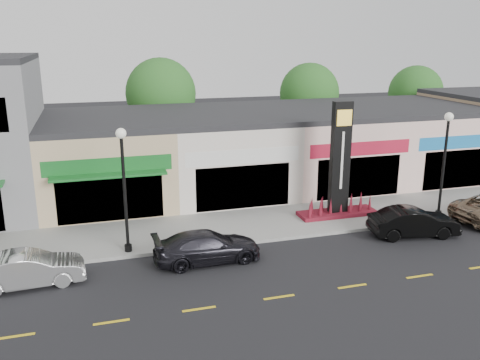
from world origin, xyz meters
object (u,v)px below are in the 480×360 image
at_px(pylon_sign, 339,176).
at_px(car_dark_sedan, 207,247).
at_px(car_black_conv, 414,222).
at_px(lamp_west_near, 124,178).
at_px(car_white_van, 29,269).
at_px(lamp_east_near, 445,154).

relative_size(pylon_sign, car_dark_sedan, 1.31).
height_order(car_dark_sedan, car_black_conv, car_black_conv).
height_order(pylon_sign, car_black_conv, pylon_sign).
distance_m(lamp_west_near, car_white_van, 5.14).
bearing_deg(pylon_sign, lamp_east_near, -18.75).
bearing_deg(car_black_conv, car_white_van, 100.03).
bearing_deg(car_white_van, pylon_sign, -80.16).
bearing_deg(lamp_east_near, car_white_van, -174.49).
relative_size(lamp_east_near, pylon_sign, 0.91).
bearing_deg(pylon_sign, car_black_conv, -55.81).
distance_m(lamp_east_near, pylon_sign, 5.42).
bearing_deg(lamp_west_near, car_white_van, -153.58).
height_order(lamp_east_near, car_white_van, lamp_east_near).
bearing_deg(lamp_west_near, car_black_conv, -7.21).
relative_size(lamp_east_near, car_dark_sedan, 1.20).
distance_m(pylon_sign, car_dark_sedan, 8.67).
relative_size(lamp_east_near, car_white_van, 1.34).
bearing_deg(pylon_sign, car_white_van, -166.33).
relative_size(lamp_east_near, car_black_conv, 1.30).
bearing_deg(car_white_van, lamp_west_near, -67.40).
bearing_deg(lamp_west_near, pylon_sign, 8.77).
bearing_deg(car_dark_sedan, car_white_van, 90.32).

